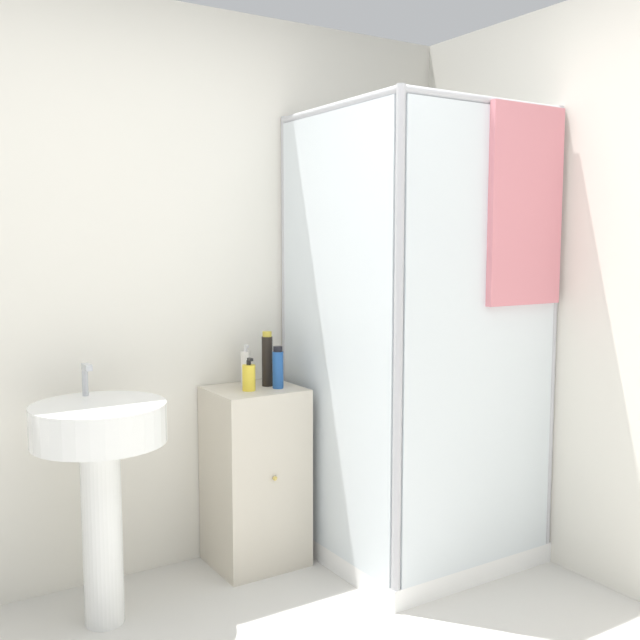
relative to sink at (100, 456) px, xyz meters
The scene contains 8 objects.
wall_back 0.74m from the sink, 59.35° to the left, with size 6.40×0.06×2.50m, color silver.
shower_enclosure 1.42m from the sink, ahead, with size 0.91×0.94×2.06m.
vanity_cabinet 0.81m from the sink, 13.37° to the left, with size 0.40×0.38×0.81m.
sink is the anchor object (origin of this frame).
soap_dispenser 0.75m from the sink, 11.44° to the left, with size 0.06×0.06×0.15m.
shampoo_bottle_tall_black 0.89m from the sink, 13.24° to the left, with size 0.05×0.05×0.25m.
shampoo_bottle_blue 0.88m from the sink, ahead, with size 0.05×0.05×0.19m.
lotion_bottle_white 0.83m from the sink, 19.46° to the left, with size 0.04×0.05×0.19m.
Camera 1 is at (-1.00, -1.47, 1.47)m, focal length 42.00 mm.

